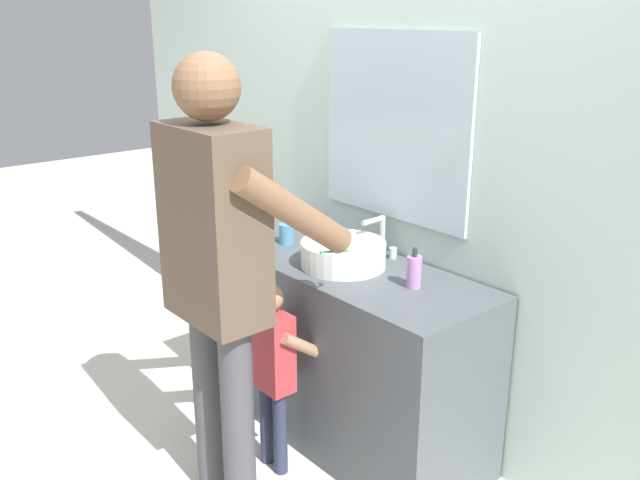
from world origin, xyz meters
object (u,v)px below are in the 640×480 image
object	(u,v)px
toothbrush_cup	(287,233)
adult_parent	(219,253)
soap_bottle	(414,271)
child_toddler	(273,361)

from	to	relation	value
toothbrush_cup	adult_parent	bearing A→B (deg)	-55.04
soap_bottle	child_toddler	size ratio (longest dim) A/B	0.19
soap_bottle	child_toddler	distance (m)	0.69
toothbrush_cup	child_toddler	world-z (taller)	toothbrush_cup
soap_bottle	adult_parent	bearing A→B (deg)	-113.40
soap_bottle	adult_parent	distance (m)	0.78
soap_bottle	child_toddler	bearing A→B (deg)	-129.41
child_toddler	adult_parent	xyz separation A→B (m)	(0.05, -0.27, 0.55)
child_toddler	adult_parent	world-z (taller)	adult_parent
soap_bottle	child_toddler	world-z (taller)	soap_bottle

